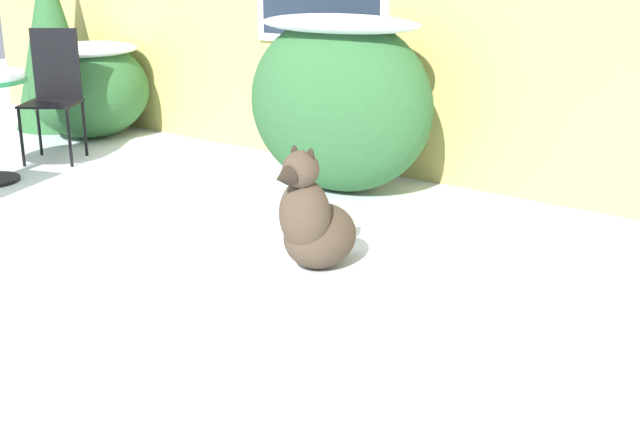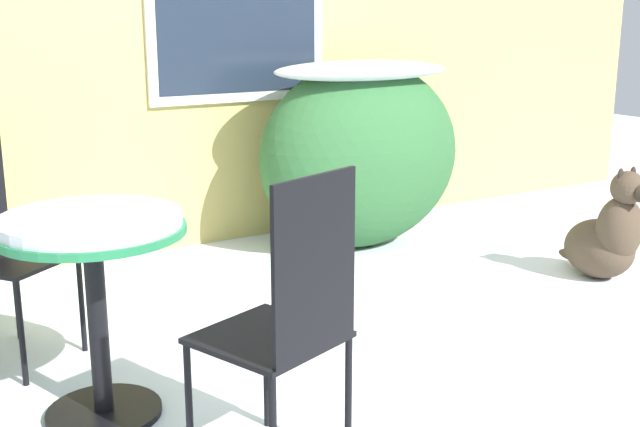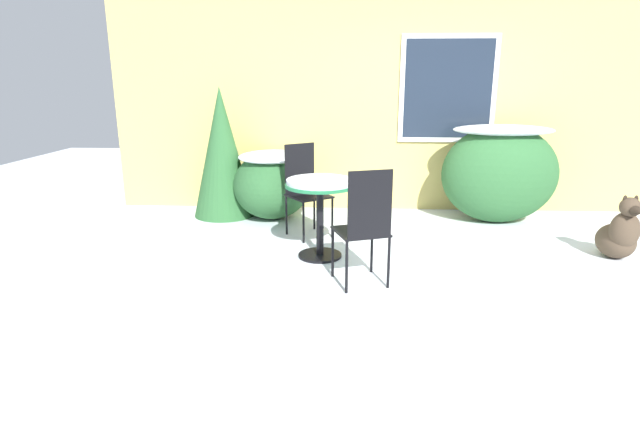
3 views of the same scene
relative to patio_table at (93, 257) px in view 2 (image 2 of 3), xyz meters
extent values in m
plane|color=silver|center=(1.17, -0.23, -0.62)|extent=(16.00, 16.00, 0.00)
cube|color=tan|center=(1.17, 1.97, 0.77)|extent=(8.00, 0.06, 2.78)
ellipsoid|color=#2D6033|center=(2.10, 1.38, -0.03)|extent=(1.38, 0.86, 1.18)
ellipsoid|color=silver|center=(2.10, 1.38, 0.50)|extent=(1.17, 0.74, 0.12)
cylinder|color=black|center=(0.00, 0.00, -0.61)|extent=(0.43, 0.43, 0.03)
cylinder|color=black|center=(0.00, 0.00, -0.26)|extent=(0.07, 0.07, 0.68)
cylinder|color=#237A47|center=(0.00, 0.00, 0.10)|extent=(0.67, 0.67, 0.03)
cylinder|color=silver|center=(0.00, 0.00, 0.13)|extent=(0.64, 0.64, 0.04)
cube|color=black|center=(-0.16, 0.67, -0.17)|extent=(0.57, 0.57, 0.02)
cylinder|color=black|center=(-0.20, 0.41, -0.40)|extent=(0.02, 0.02, 0.45)
cylinder|color=black|center=(0.10, 0.63, -0.40)|extent=(0.02, 0.02, 0.45)
cylinder|color=black|center=(-0.12, 0.93, -0.40)|extent=(0.02, 0.02, 0.45)
cube|color=black|center=(0.38, -0.62, -0.17)|extent=(0.52, 0.52, 0.02)
cube|color=black|center=(0.44, -0.81, 0.12)|extent=(0.36, 0.14, 0.55)
cylinder|color=black|center=(0.49, -0.39, -0.40)|extent=(0.02, 0.02, 0.45)
cylinder|color=black|center=(0.14, -0.51, -0.40)|extent=(0.02, 0.02, 0.45)
cylinder|color=black|center=(0.61, -0.74, -0.40)|extent=(0.02, 0.02, 0.45)
ellipsoid|color=#4C3D2D|center=(2.90, 0.14, -0.46)|extent=(0.35, 0.41, 0.33)
ellipsoid|color=#4C3D2D|center=(2.90, 0.02, -0.31)|extent=(0.27, 0.24, 0.37)
sphere|color=#4C3D2D|center=(2.90, -0.01, -0.07)|extent=(0.18, 0.18, 0.18)
ellipsoid|color=#2D241B|center=(2.85, 0.00, -0.01)|extent=(0.04, 0.03, 0.08)
ellipsoid|color=#2D241B|center=(2.95, 0.00, -0.01)|extent=(0.04, 0.03, 0.08)
ellipsoid|color=#4C3D2D|center=(2.90, 0.33, -0.55)|extent=(0.07, 0.19, 0.06)
camera|label=1|loc=(5.28, -2.93, 0.89)|focal=45.00mm
camera|label=2|loc=(-0.73, -2.76, 0.85)|focal=45.00mm
camera|label=3|loc=(0.25, -4.66, 1.08)|focal=28.00mm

